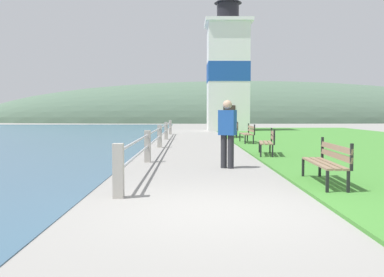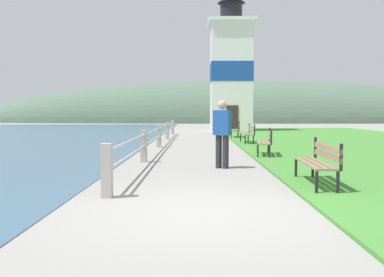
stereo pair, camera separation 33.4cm
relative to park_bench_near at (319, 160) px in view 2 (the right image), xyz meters
name	(u,v)px [view 2 (the right image)]	position (x,y,z in m)	size (l,w,h in m)	color
ground_plane	(202,211)	(-2.37, -2.11, -0.54)	(160.00, 160.00, 0.00)	gray
grass_verge	(368,144)	(5.37, 10.96, -0.51)	(12.00, 39.22, 0.06)	#428433
seawall_railing	(159,134)	(-4.01, 9.50, 0.02)	(0.18, 21.41, 0.95)	#A8A399
park_bench_near	(319,160)	(0.00, 0.00, 0.00)	(0.56, 1.99, 0.94)	#846B51
park_bench_midway	(266,141)	(-0.11, 5.79, 0.00)	(0.69, 1.65, 0.94)	#846B51
park_bench_far	(249,132)	(0.02, 11.52, 0.00)	(0.49, 1.85, 0.94)	#846B51
park_bench_by_lighthouse	(236,129)	(-0.14, 15.98, 0.00)	(0.62, 1.84, 0.94)	#846B51
lighthouse	(231,71)	(0.28, 25.24, 4.19)	(3.60, 3.60, 10.68)	white
person_strolling	(222,131)	(-1.76, 2.82, 0.44)	(0.50, 0.41, 1.81)	#28282D
distant_hillside	(251,122)	(5.63, 54.04, -0.54)	(80.00, 16.00, 12.00)	#4C6651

